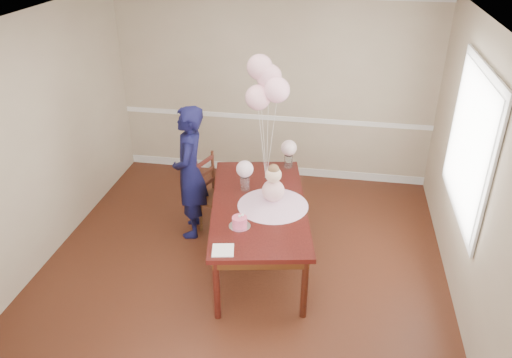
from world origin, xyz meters
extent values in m
cube|color=#32150C|center=(0.00, 0.00, 0.00)|extent=(4.50, 5.00, 0.00)
cube|color=white|center=(0.00, 0.00, 2.70)|extent=(4.50, 5.00, 0.02)
cube|color=tan|center=(0.00, 2.50, 1.35)|extent=(4.50, 0.02, 2.70)
cube|color=tan|center=(-2.25, 0.00, 1.35)|extent=(0.02, 5.00, 2.70)
cube|color=tan|center=(2.25, 0.00, 1.35)|extent=(0.02, 5.00, 2.70)
cube|color=white|center=(0.00, 2.49, 0.90)|extent=(4.50, 0.02, 0.07)
cube|color=silver|center=(0.00, 2.49, 0.06)|extent=(4.50, 0.02, 0.12)
cube|color=white|center=(2.23, 0.50, 1.55)|extent=(0.02, 1.66, 1.56)
cube|color=silver|center=(2.21, 0.50, 1.55)|extent=(0.01, 1.50, 1.40)
cube|color=black|center=(0.15, 0.32, 0.73)|extent=(1.37, 2.17, 0.05)
cube|color=black|center=(0.15, 0.32, 0.66)|extent=(1.25, 2.05, 0.10)
cylinder|color=black|center=(-0.09, -0.67, 0.35)|extent=(0.08, 0.08, 0.71)
cylinder|color=black|center=(0.74, -0.51, 0.35)|extent=(0.08, 0.08, 0.71)
cylinder|color=black|center=(-0.44, 1.16, 0.35)|extent=(0.08, 0.08, 0.71)
cylinder|color=black|center=(0.40, 1.32, 0.35)|extent=(0.08, 0.08, 0.71)
cone|color=#D9A0C5|center=(0.31, 0.30, 0.81)|extent=(0.90, 0.90, 0.10)
sphere|color=pink|center=(0.31, 0.30, 0.94)|extent=(0.24, 0.24, 0.24)
sphere|color=beige|center=(0.31, 0.30, 1.13)|extent=(0.17, 0.17, 0.17)
sphere|color=brown|center=(0.31, 0.30, 1.19)|extent=(0.12, 0.12, 0.12)
cylinder|color=silver|center=(0.04, -0.16, 0.76)|extent=(0.26, 0.26, 0.01)
cylinder|color=#D8446A|center=(0.04, -0.16, 0.82)|extent=(0.18, 0.18, 0.10)
sphere|color=silver|center=(0.04, -0.16, 0.88)|extent=(0.03, 0.03, 0.03)
sphere|color=white|center=(0.06, -0.13, 0.88)|extent=(0.03, 0.03, 0.03)
cylinder|color=white|center=(-0.05, 0.59, 0.84)|extent=(0.12, 0.12, 0.16)
sphere|color=silver|center=(-0.05, 0.59, 1.02)|extent=(0.19, 0.19, 0.19)
cylinder|color=white|center=(0.37, 1.24, 0.84)|extent=(0.12, 0.12, 0.16)
sphere|color=beige|center=(0.37, 1.24, 1.02)|extent=(0.19, 0.19, 0.19)
cube|color=white|center=(-0.04, -0.58, 0.76)|extent=(0.24, 0.24, 0.01)
cylinder|color=silver|center=(0.15, 0.89, 0.77)|extent=(0.05, 0.05, 0.02)
sphere|color=#FFB4C5|center=(0.05, 0.87, 1.77)|extent=(0.28, 0.28, 0.28)
sphere|color=#FFB4CD|center=(0.26, 0.86, 1.87)|extent=(0.28, 0.28, 0.28)
sphere|color=#E09EB1|center=(0.15, 0.99, 1.97)|extent=(0.28, 0.28, 0.28)
sphere|color=#E19FAE|center=(0.05, 0.99, 2.07)|extent=(0.28, 0.28, 0.28)
cylinder|color=white|center=(0.10, 0.88, 1.19)|extent=(0.09, 0.02, 0.84)
cylinder|color=white|center=(0.20, 0.87, 1.24)|extent=(0.11, 0.04, 0.94)
cylinder|color=white|center=(0.15, 0.94, 1.29)|extent=(0.01, 0.10, 1.05)
cylinder|color=white|center=(0.10, 0.94, 1.34)|extent=(0.10, 0.09, 1.14)
cube|color=#351B0E|center=(-0.44, 0.88, 0.43)|extent=(0.53, 0.53, 0.05)
cylinder|color=#321B0D|center=(-0.66, 0.78, 0.20)|extent=(0.05, 0.05, 0.41)
cylinder|color=#321C0D|center=(-0.34, 0.66, 0.20)|extent=(0.05, 0.05, 0.41)
cylinder|color=#3B1410|center=(-0.54, 1.10, 0.20)|extent=(0.05, 0.05, 0.41)
cylinder|color=#3B1B10|center=(-0.22, 0.98, 0.20)|extent=(0.05, 0.05, 0.41)
cylinder|color=#3A170F|center=(-0.68, 0.78, 0.70)|extent=(0.05, 0.05, 0.53)
cylinder|color=#37190F|center=(-0.56, 1.10, 0.70)|extent=(0.05, 0.05, 0.53)
cube|color=#34140E|center=(-0.62, 0.94, 0.59)|extent=(0.15, 0.37, 0.05)
cube|color=#34160E|center=(-0.62, 0.94, 0.74)|extent=(0.15, 0.37, 0.05)
cube|color=#3B1310|center=(-0.62, 0.94, 0.89)|extent=(0.15, 0.37, 0.05)
imported|color=#0E0E33|center=(-0.75, 0.76, 0.83)|extent=(0.48, 0.65, 1.65)
camera|label=1|loc=(0.91, -4.27, 3.57)|focal=35.00mm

